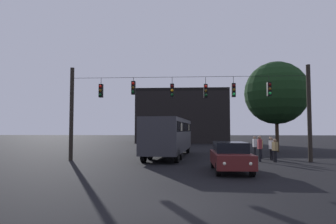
{
  "coord_description": "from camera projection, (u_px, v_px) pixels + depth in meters",
  "views": [
    {
      "loc": [
        -0.07,
        -8.44,
        2.17
      ],
      "look_at": [
        -1.7,
        17.59,
        3.73
      ],
      "focal_mm": 31.61,
      "sensor_mm": 36.0,
      "label": 1
    }
  ],
  "objects": [
    {
      "name": "pedestrian_crossing_left",
      "position": [
        255.0,
        145.0,
        23.06
      ],
      "size": [
        0.25,
        0.37,
        1.66
      ],
      "color": "black",
      "rests_on": "ground"
    },
    {
      "name": "pedestrian_far_side",
      "position": [
        275.0,
        149.0,
        19.73
      ],
      "size": [
        0.33,
        0.41,
        1.56
      ],
      "color": "black",
      "rests_on": "ground"
    },
    {
      "name": "city_bus",
      "position": [
        170.0,
        133.0,
        23.66
      ],
      "size": [
        3.52,
        11.19,
        3.0
      ],
      "color": "#2D2D33",
      "rests_on": "ground"
    },
    {
      "name": "pedestrian_near_bus",
      "position": [
        260.0,
        147.0,
        20.02
      ],
      "size": [
        0.25,
        0.37,
        1.75
      ],
      "color": "black",
      "rests_on": "ground"
    },
    {
      "name": "pedestrian_crossing_center",
      "position": [
        260.0,
        147.0,
        22.03
      ],
      "size": [
        0.33,
        0.41,
        1.61
      ],
      "color": "black",
      "rests_on": "ground"
    },
    {
      "name": "tree_left_silhouette",
      "position": [
        276.0,
        93.0,
        29.17
      ],
      "size": [
        6.17,
        6.17,
        8.87
      ],
      "color": "#2D2116",
      "rests_on": "ground"
    },
    {
      "name": "pedestrian_trailing",
      "position": [
        271.0,
        146.0,
        23.04
      ],
      "size": [
        0.32,
        0.41,
        1.62
      ],
      "color": "black",
      "rests_on": "ground"
    },
    {
      "name": "pedestrian_crossing_right",
      "position": [
        271.0,
        147.0,
        20.86
      ],
      "size": [
        0.33,
        0.41,
        1.63
      ],
      "color": "black",
      "rests_on": "ground"
    },
    {
      "name": "overhead_signal_span",
      "position": [
        187.0,
        104.0,
        20.62
      ],
      "size": [
        16.83,
        0.44,
        6.62
      ],
      "color": "black",
      "rests_on": "ground"
    },
    {
      "name": "car_near_right",
      "position": [
        231.0,
        156.0,
        15.28
      ],
      "size": [
        1.83,
        4.35,
        1.52
      ],
      "color": "#511919",
      "rests_on": "ground"
    },
    {
      "name": "corner_building",
      "position": [
        182.0,
        117.0,
        50.05
      ],
      "size": [
        14.71,
        8.86,
        8.7
      ],
      "color": "black",
      "rests_on": "ground"
    },
    {
      "name": "ground_plane",
      "position": [
        187.0,
        149.0,
        32.68
      ],
      "size": [
        168.0,
        168.0,
        0.0
      ],
      "primitive_type": "plane",
      "color": "black",
      "rests_on": "ground"
    }
  ]
}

